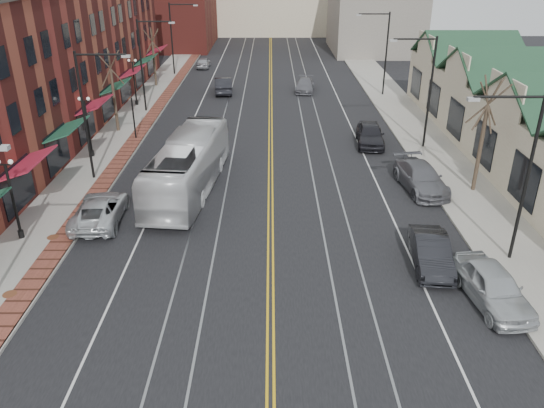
{
  "coord_description": "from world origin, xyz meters",
  "views": [
    {
      "loc": [
        0.02,
        -15.84,
        13.47
      ],
      "look_at": [
        0.08,
        8.08,
        2.0
      ],
      "focal_mm": 35.0,
      "sensor_mm": 36.0,
      "label": 1
    }
  ],
  "objects_px": {
    "parked_car_c": "(421,178)",
    "parked_car_d": "(370,134)",
    "parked_suv": "(100,210)",
    "parked_car_a": "(493,286)",
    "transit_bus": "(188,165)",
    "parked_car_b": "(431,252)"
  },
  "relations": [
    {
      "from": "parked_car_c",
      "to": "parked_car_d",
      "type": "xyz_separation_m",
      "value": [
        -1.71,
        8.42,
        0.05
      ]
    },
    {
      "from": "parked_car_c",
      "to": "parked_car_d",
      "type": "bearing_deg",
      "value": 94.59
    },
    {
      "from": "parked_suv",
      "to": "parked_car_a",
      "type": "distance_m",
      "value": 20.04
    },
    {
      "from": "transit_bus",
      "to": "parked_car_c",
      "type": "height_order",
      "value": "transit_bus"
    },
    {
      "from": "transit_bus",
      "to": "parked_car_c",
      "type": "distance_m",
      "value": 14.33
    },
    {
      "from": "parked_suv",
      "to": "parked_car_b",
      "type": "distance_m",
      "value": 17.41
    },
    {
      "from": "parked_car_a",
      "to": "parked_car_b",
      "type": "distance_m",
      "value": 3.41
    },
    {
      "from": "parked_car_c",
      "to": "parked_car_b",
      "type": "bearing_deg",
      "value": -108.35
    },
    {
      "from": "parked_car_a",
      "to": "parked_car_b",
      "type": "xyz_separation_m",
      "value": [
        -1.8,
        2.89,
        -0.07
      ]
    },
    {
      "from": "parked_suv",
      "to": "parked_car_b",
      "type": "xyz_separation_m",
      "value": [
        16.8,
        -4.56,
        0.01
      ]
    },
    {
      "from": "parked_car_b",
      "to": "parked_car_c",
      "type": "xyz_separation_m",
      "value": [
        1.8,
        8.89,
        0.05
      ]
    },
    {
      "from": "parked_suv",
      "to": "parked_car_d",
      "type": "relative_size",
      "value": 1.06
    },
    {
      "from": "transit_bus",
      "to": "parked_suv",
      "type": "relative_size",
      "value": 2.29
    },
    {
      "from": "parked_car_a",
      "to": "parked_car_c",
      "type": "bearing_deg",
      "value": 83.25
    },
    {
      "from": "parked_car_a",
      "to": "parked_car_c",
      "type": "height_order",
      "value": "parked_car_a"
    },
    {
      "from": "transit_bus",
      "to": "parked_car_d",
      "type": "bearing_deg",
      "value": -139.64
    },
    {
      "from": "transit_bus",
      "to": "parked_car_a",
      "type": "distance_m",
      "value": 18.48
    },
    {
      "from": "transit_bus",
      "to": "parked_car_a",
      "type": "bearing_deg",
      "value": 147.02
    },
    {
      "from": "parked_car_d",
      "to": "parked_car_c",
      "type": "bearing_deg",
      "value": -73.31
    },
    {
      "from": "parked_suv",
      "to": "parked_car_a",
      "type": "bearing_deg",
      "value": 155.38
    },
    {
      "from": "parked_car_d",
      "to": "transit_bus",
      "type": "bearing_deg",
      "value": -140.68
    },
    {
      "from": "parked_car_b",
      "to": "transit_bus",
      "type": "bearing_deg",
      "value": 150.45
    }
  ]
}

